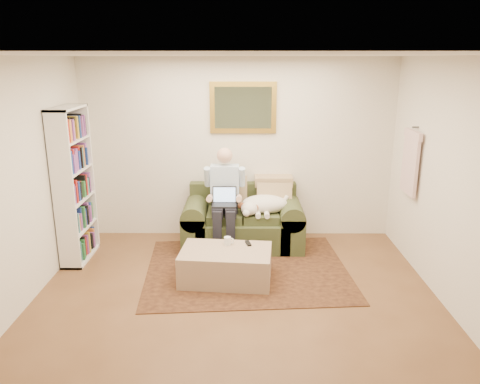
{
  "coord_description": "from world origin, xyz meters",
  "views": [
    {
      "loc": [
        0.07,
        -4.18,
        2.58
      ],
      "look_at": [
        0.04,
        1.47,
        0.95
      ],
      "focal_mm": 35.0,
      "sensor_mm": 36.0,
      "label": 1
    }
  ],
  "objects_px": {
    "seated_man": "(225,201)",
    "bookshelf": "(74,185)",
    "sofa": "(243,226)",
    "ottoman": "(226,265)",
    "coffee_mug": "(228,241)",
    "sleeping_dog": "(265,204)",
    "laptop": "(224,200)"
  },
  "relations": [
    {
      "from": "sofa",
      "to": "sleeping_dog",
      "type": "relative_size",
      "value": 2.43
    },
    {
      "from": "coffee_mug",
      "to": "sleeping_dog",
      "type": "bearing_deg",
      "value": 60.26
    },
    {
      "from": "laptop",
      "to": "coffee_mug",
      "type": "bearing_deg",
      "value": -85.08
    },
    {
      "from": "laptop",
      "to": "sleeping_dog",
      "type": "bearing_deg",
      "value": 13.64
    },
    {
      "from": "sleeping_dog",
      "to": "bookshelf",
      "type": "bearing_deg",
      "value": -171.75
    },
    {
      "from": "sofa",
      "to": "laptop",
      "type": "xyz_separation_m",
      "value": [
        -0.25,
        -0.22,
        0.45
      ]
    },
    {
      "from": "laptop",
      "to": "coffee_mug",
      "type": "distance_m",
      "value": 0.78
    },
    {
      "from": "sleeping_dog",
      "to": "ottoman",
      "type": "bearing_deg",
      "value": -116.24
    },
    {
      "from": "sofa",
      "to": "ottoman",
      "type": "bearing_deg",
      "value": -100.44
    },
    {
      "from": "sleeping_dog",
      "to": "coffee_mug",
      "type": "distance_m",
      "value": 1.0
    },
    {
      "from": "bookshelf",
      "to": "sofa",
      "type": "bearing_deg",
      "value": 11.52
    },
    {
      "from": "ottoman",
      "to": "bookshelf",
      "type": "relative_size",
      "value": 0.53
    },
    {
      "from": "sleeping_dog",
      "to": "coffee_mug",
      "type": "height_order",
      "value": "sleeping_dog"
    },
    {
      "from": "coffee_mug",
      "to": "bookshelf",
      "type": "height_order",
      "value": "bookshelf"
    },
    {
      "from": "ottoman",
      "to": "coffee_mug",
      "type": "bearing_deg",
      "value": 84.79
    },
    {
      "from": "laptop",
      "to": "coffee_mug",
      "type": "height_order",
      "value": "laptop"
    },
    {
      "from": "ottoman",
      "to": "coffee_mug",
      "type": "distance_m",
      "value": 0.3
    },
    {
      "from": "laptop",
      "to": "sofa",
      "type": "bearing_deg",
      "value": 41.02
    },
    {
      "from": "sofa",
      "to": "ottoman",
      "type": "height_order",
      "value": "sofa"
    },
    {
      "from": "ottoman",
      "to": "laptop",
      "type": "bearing_deg",
      "value": 93.02
    },
    {
      "from": "ottoman",
      "to": "bookshelf",
      "type": "bearing_deg",
      "value": 161.47
    },
    {
      "from": "sofa",
      "to": "bookshelf",
      "type": "distance_m",
      "value": 2.33
    },
    {
      "from": "seated_man",
      "to": "bookshelf",
      "type": "distance_m",
      "value": 1.97
    },
    {
      "from": "sofa",
      "to": "sleeping_dog",
      "type": "height_order",
      "value": "sofa"
    },
    {
      "from": "seated_man",
      "to": "coffee_mug",
      "type": "xyz_separation_m",
      "value": [
        0.06,
        -0.79,
        -0.27
      ]
    },
    {
      "from": "sofa",
      "to": "ottoman",
      "type": "xyz_separation_m",
      "value": [
        -0.2,
        -1.1,
        -0.09
      ]
    },
    {
      "from": "sofa",
      "to": "sleeping_dog",
      "type": "bearing_deg",
      "value": -15.74
    },
    {
      "from": "seated_man",
      "to": "sleeping_dog",
      "type": "distance_m",
      "value": 0.56
    },
    {
      "from": "coffee_mug",
      "to": "sofa",
      "type": "bearing_deg",
      "value": 78.65
    },
    {
      "from": "sleeping_dog",
      "to": "seated_man",
      "type": "bearing_deg",
      "value": -172.87
    },
    {
      "from": "laptop",
      "to": "sleeping_dog",
      "type": "distance_m",
      "value": 0.57
    },
    {
      "from": "sofa",
      "to": "bookshelf",
      "type": "bearing_deg",
      "value": -168.48
    }
  ]
}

